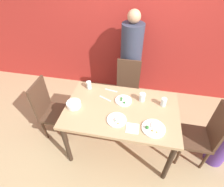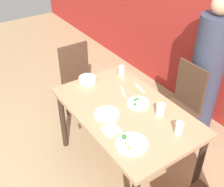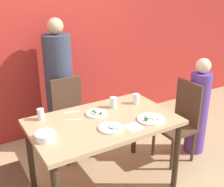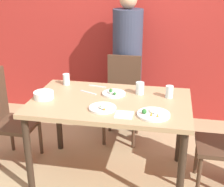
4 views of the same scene
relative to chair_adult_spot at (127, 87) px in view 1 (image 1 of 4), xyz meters
name	(u,v)px [view 1 (image 1 of 4)]	position (x,y,z in m)	size (l,w,h in m)	color
ground_plane	(120,144)	(0.01, -0.78, -0.50)	(10.00, 10.00, 0.00)	tan
wall_back	(136,21)	(0.01, 0.67, 0.85)	(10.00, 0.06, 2.70)	#A82823
dining_table	(121,114)	(0.01, -0.78, 0.19)	(1.39, 0.86, 0.78)	tan
chair_adult_spot	(127,87)	(0.00, 0.00, 0.00)	(0.40, 0.40, 0.95)	#4C3323
chair_child_spot	(203,135)	(1.06, -0.76, 0.00)	(0.40, 0.40, 0.95)	#4C3323
chair_empty_left	(50,109)	(-1.03, -0.71, 0.00)	(0.40, 0.40, 0.95)	#4C3323
person_adult	(130,64)	(0.00, 0.34, 0.25)	(0.35, 0.35, 1.63)	#33384C
bowl_curry	(74,104)	(-0.57, -0.84, 0.31)	(0.18, 0.18, 0.06)	white
plate_rice_adult	(123,100)	(0.02, -0.63, 0.29)	(0.21, 0.21, 0.05)	white
plate_rice_child	(154,128)	(0.41, -1.00, 0.29)	(0.26, 0.26, 0.06)	white
plate_noodles	(117,120)	(-0.01, -0.97, 0.29)	(0.23, 0.23, 0.04)	white
glass_water_tall	(164,102)	(0.52, -0.61, 0.33)	(0.07, 0.07, 0.11)	silver
glass_water_short	(142,97)	(0.25, -0.57, 0.34)	(0.08, 0.08, 0.11)	silver
glass_water_center	(89,85)	(-0.49, -0.46, 0.33)	(0.07, 0.07, 0.11)	silver
napkin_folded	(132,128)	(0.18, -1.05, 0.28)	(0.14, 0.14, 0.01)	white
fork_steel	(111,90)	(-0.18, -0.46, 0.28)	(0.18, 0.05, 0.01)	silver
spoon_steel	(105,99)	(-0.22, -0.63, 0.28)	(0.17, 0.09, 0.01)	silver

